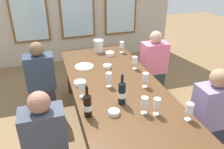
# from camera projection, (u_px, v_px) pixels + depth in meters

# --- Properties ---
(ground_plane) EXTENTS (12.00, 12.00, 0.00)m
(ground_plane) POSITION_uv_depth(u_px,v_px,m) (115.00, 132.00, 3.06)
(ground_plane) COLOR brown
(dining_table) EXTENTS (1.02, 2.54, 0.74)m
(dining_table) POSITION_uv_depth(u_px,v_px,m) (115.00, 88.00, 2.75)
(dining_table) COLOR #4F331C
(dining_table) RESTS_ON ground
(white_plate_0) EXTENTS (0.25, 0.25, 0.01)m
(white_plate_0) POSITION_uv_depth(u_px,v_px,m) (84.00, 66.00, 3.13)
(white_plate_0) COLOR white
(white_plate_0) RESTS_ON dining_table
(metal_pitcher) EXTENTS (0.16, 0.16, 0.19)m
(metal_pitcher) POSITION_uv_depth(u_px,v_px,m) (99.00, 46.00, 3.59)
(metal_pitcher) COLOR silver
(metal_pitcher) RESTS_ON dining_table
(wine_bottle_0) EXTENTS (0.08, 0.08, 0.32)m
(wine_bottle_0) POSITION_uv_depth(u_px,v_px,m) (88.00, 105.00, 2.11)
(wine_bottle_0) COLOR black
(wine_bottle_0) RESTS_ON dining_table
(wine_bottle_1) EXTENTS (0.08, 0.08, 0.33)m
(wine_bottle_1) POSITION_uv_depth(u_px,v_px,m) (122.00, 93.00, 2.29)
(wine_bottle_1) COLOR black
(wine_bottle_1) RESTS_ON dining_table
(tasting_bowl_0) EXTENTS (0.11, 0.11, 0.05)m
(tasting_bowl_0) POSITION_uv_depth(u_px,v_px,m) (107.00, 66.00, 3.09)
(tasting_bowl_0) COLOR white
(tasting_bowl_0) RESTS_ON dining_table
(tasting_bowl_1) EXTENTS (0.13, 0.13, 0.05)m
(tasting_bowl_1) POSITION_uv_depth(u_px,v_px,m) (110.00, 54.00, 3.48)
(tasting_bowl_1) COLOR white
(tasting_bowl_1) RESTS_ON dining_table
(tasting_bowl_2) EXTENTS (0.11, 0.11, 0.04)m
(tasting_bowl_2) POSITION_uv_depth(u_px,v_px,m) (114.00, 112.00, 2.18)
(tasting_bowl_2) COLOR white
(tasting_bowl_2) RESTS_ON dining_table
(tasting_bowl_3) EXTENTS (0.14, 0.14, 0.04)m
(tasting_bowl_3) POSITION_uv_depth(u_px,v_px,m) (80.00, 83.00, 2.68)
(tasting_bowl_3) COLOR white
(tasting_bowl_3) RESTS_ON dining_table
(wine_glass_0) EXTENTS (0.07, 0.07, 0.17)m
(wine_glass_0) POSITION_uv_depth(u_px,v_px,m) (144.00, 102.00, 2.15)
(wine_glass_0) COLOR white
(wine_glass_0) RESTS_ON dining_table
(wine_glass_1) EXTENTS (0.07, 0.07, 0.17)m
(wine_glass_1) POSITION_uv_depth(u_px,v_px,m) (109.00, 77.00, 2.60)
(wine_glass_1) COLOR white
(wine_glass_1) RESTS_ON dining_table
(wine_glass_2) EXTENTS (0.07, 0.07, 0.17)m
(wine_glass_2) POSITION_uv_depth(u_px,v_px,m) (157.00, 103.00, 2.13)
(wine_glass_2) COLOR white
(wine_glass_2) RESTS_ON dining_table
(wine_glass_3) EXTENTS (0.07, 0.07, 0.17)m
(wine_glass_3) POSITION_uv_depth(u_px,v_px,m) (145.00, 78.00, 2.60)
(wine_glass_3) COLOR white
(wine_glass_3) RESTS_ON dining_table
(wine_glass_4) EXTENTS (0.07, 0.07, 0.17)m
(wine_glass_4) POSITION_uv_depth(u_px,v_px,m) (190.00, 109.00, 2.06)
(wine_glass_4) COLOR white
(wine_glass_4) RESTS_ON dining_table
(wine_glass_5) EXTENTS (0.07, 0.07, 0.17)m
(wine_glass_5) POSITION_uv_depth(u_px,v_px,m) (135.00, 61.00, 3.03)
(wine_glass_5) COLOR white
(wine_glass_5) RESTS_ON dining_table
(wine_glass_6) EXTENTS (0.07, 0.07, 0.17)m
(wine_glass_6) POSITION_uv_depth(u_px,v_px,m) (122.00, 45.00, 3.55)
(wine_glass_6) COLOR white
(wine_glass_6) RESTS_ON dining_table
(wine_glass_7) EXTENTS (0.07, 0.07, 0.17)m
(wine_glass_7) POSITION_uv_depth(u_px,v_px,m) (82.00, 87.00, 2.42)
(wine_glass_7) COLOR white
(wine_glass_7) RESTS_ON dining_table
(seated_person_0) EXTENTS (0.38, 0.24, 1.11)m
(seated_person_0) POSITION_uv_depth(u_px,v_px,m) (42.00, 82.00, 3.18)
(seated_person_0) COLOR #32293B
(seated_person_0) RESTS_ON ground
(seated_person_1) EXTENTS (0.38, 0.24, 1.11)m
(seated_person_1) POSITION_uv_depth(u_px,v_px,m) (153.00, 67.00, 3.62)
(seated_person_1) COLOR #2B3833
(seated_person_1) RESTS_ON ground
(seated_person_2) EXTENTS (0.38, 0.24, 1.11)m
(seated_person_2) POSITION_uv_depth(u_px,v_px,m) (47.00, 147.00, 2.10)
(seated_person_2) COLOR #2E2D32
(seated_person_2) RESTS_ON ground
(seated_person_3) EXTENTS (0.38, 0.24, 1.11)m
(seated_person_3) POSITION_uv_depth(u_px,v_px,m) (210.00, 119.00, 2.47)
(seated_person_3) COLOR #272941
(seated_person_3) RESTS_ON ground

